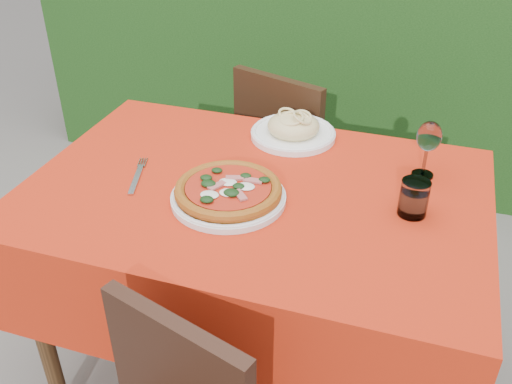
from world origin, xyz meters
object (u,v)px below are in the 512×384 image
(chair_far, at_px, (290,156))
(wine_glass, at_px, (429,139))
(pizza_plate, at_px, (228,192))
(water_glass, at_px, (414,200))
(pasta_plate, at_px, (293,129))
(fork, at_px, (136,179))

(chair_far, bearing_deg, wine_glass, 157.35)
(chair_far, height_order, pizza_plate, chair_far)
(pizza_plate, height_order, wine_glass, wine_glass)
(wine_glass, bearing_deg, water_glass, -93.33)
(pasta_plate, relative_size, water_glass, 2.81)
(chair_far, relative_size, pizza_plate, 2.70)
(water_glass, relative_size, wine_glass, 0.57)
(wine_glass, relative_size, fork, 0.79)
(pizza_plate, bearing_deg, fork, 176.85)
(pasta_plate, xyz_separation_m, wine_glass, (0.41, -0.12, 0.09))
(chair_far, xyz_separation_m, fork, (-0.26, -0.73, 0.27))
(chair_far, relative_size, wine_glass, 4.99)
(pizza_plate, distance_m, water_glass, 0.48)
(pizza_plate, relative_size, water_glass, 3.24)
(chair_far, height_order, wine_glass, wine_glass)
(pizza_plate, relative_size, pasta_plate, 1.15)
(pasta_plate, xyz_separation_m, water_glass, (0.40, -0.32, 0.02))
(chair_far, distance_m, wine_glass, 0.78)
(pasta_plate, distance_m, fork, 0.53)
(water_glass, bearing_deg, chair_far, 126.87)
(water_glass, height_order, fork, water_glass)
(pizza_plate, xyz_separation_m, water_glass, (0.47, 0.09, 0.02))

